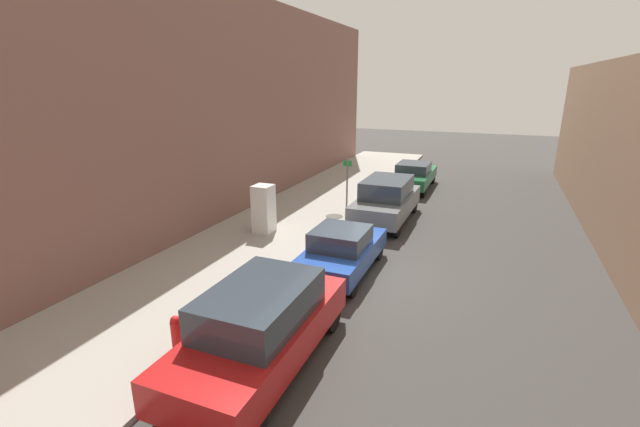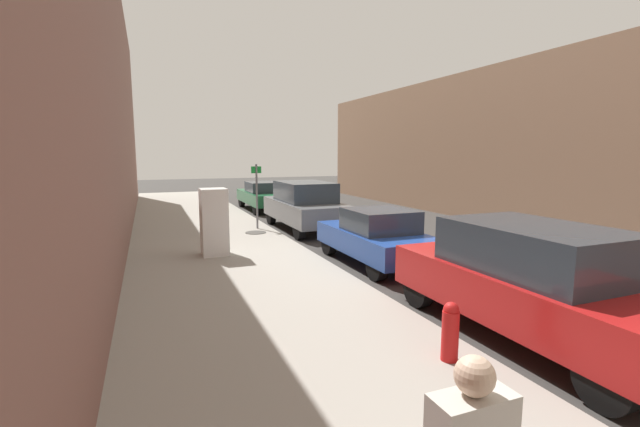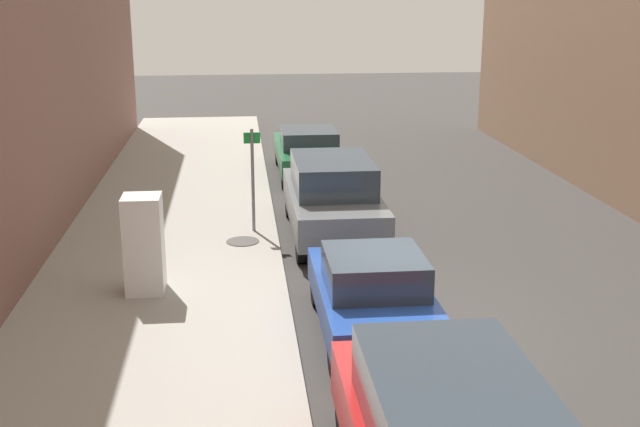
{
  "view_description": "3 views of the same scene",
  "coord_description": "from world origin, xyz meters",
  "px_view_note": "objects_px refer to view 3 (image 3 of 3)",
  "views": [
    {
      "loc": [
        3.46,
        -11.06,
        5.45
      ],
      "look_at": [
        -1.47,
        0.94,
        1.45
      ],
      "focal_mm": 24.0,
      "sensor_mm": 36.0,
      "label": 1
    },
    {
      "loc": [
        -5.7,
        -9.34,
        2.8
      ],
      "look_at": [
        -0.64,
        3.21,
        0.89
      ],
      "focal_mm": 24.0,
      "sensor_mm": 36.0,
      "label": 2
    },
    {
      "loc": [
        -2.43,
        -11.7,
        5.39
      ],
      "look_at": [
        -1.0,
        2.03,
        1.48
      ],
      "focal_mm": 45.0,
      "sensor_mm": 36.0,
      "label": 3
    }
  ],
  "objects_px": {
    "discarded_refrigerator": "(144,244)",
    "parked_sedan_green": "(308,151)",
    "street_sign_post": "(253,174)",
    "parked_hatchback_blue": "(372,294)",
    "parked_suv_gray": "(332,196)"
  },
  "relations": [
    {
      "from": "parked_hatchback_blue",
      "to": "parked_suv_gray",
      "type": "xyz_separation_m",
      "value": [
        0.0,
        5.34,
        0.2
      ]
    },
    {
      "from": "discarded_refrigerator",
      "to": "street_sign_post",
      "type": "xyz_separation_m",
      "value": [
        2.01,
        3.52,
        0.41
      ]
    },
    {
      "from": "street_sign_post",
      "to": "parked_hatchback_blue",
      "type": "xyz_separation_m",
      "value": [
        1.75,
        -5.53,
        -0.71
      ]
    },
    {
      "from": "discarded_refrigerator",
      "to": "parked_suv_gray",
      "type": "relative_size",
      "value": 0.38
    },
    {
      "from": "discarded_refrigerator",
      "to": "parked_sedan_green",
      "type": "xyz_separation_m",
      "value": [
        3.75,
        9.35,
        -0.27
      ]
    },
    {
      "from": "parked_suv_gray",
      "to": "parked_sedan_green",
      "type": "bearing_deg",
      "value": 90.0
    },
    {
      "from": "discarded_refrigerator",
      "to": "parked_sedan_green",
      "type": "relative_size",
      "value": 0.4
    },
    {
      "from": "discarded_refrigerator",
      "to": "parked_suv_gray",
      "type": "height_order",
      "value": "discarded_refrigerator"
    },
    {
      "from": "parked_sedan_green",
      "to": "discarded_refrigerator",
      "type": "bearing_deg",
      "value": -111.87
    },
    {
      "from": "discarded_refrigerator",
      "to": "parked_sedan_green",
      "type": "height_order",
      "value": "discarded_refrigerator"
    },
    {
      "from": "discarded_refrigerator",
      "to": "parked_hatchback_blue",
      "type": "height_order",
      "value": "discarded_refrigerator"
    },
    {
      "from": "street_sign_post",
      "to": "parked_hatchback_blue",
      "type": "relative_size",
      "value": 0.6
    },
    {
      "from": "discarded_refrigerator",
      "to": "parked_suv_gray",
      "type": "xyz_separation_m",
      "value": [
        3.75,
        3.34,
        -0.09
      ]
    },
    {
      "from": "discarded_refrigerator",
      "to": "parked_hatchback_blue",
      "type": "bearing_deg",
      "value": -28.12
    },
    {
      "from": "parked_sedan_green",
      "to": "street_sign_post",
      "type": "bearing_deg",
      "value": -106.68
    }
  ]
}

